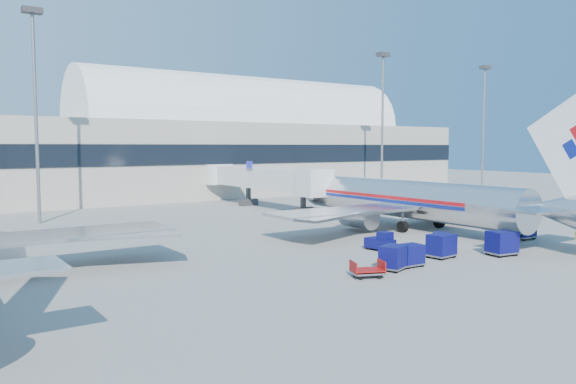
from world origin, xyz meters
TOP-DOWN VIEW (x-y plane):
  - ground at (0.00, 0.00)m, footprint 260.00×260.00m
  - terminal at (-13.60, 55.96)m, footprint 170.00×28.15m
  - airliner_main at (10.00, 4.51)m, footprint 32.00×37.26m
  - jetbridge_near at (7.60, 30.81)m, footprint 4.40×27.50m
  - mast_west at (-20.00, 30.00)m, footprint 2.00×1.20m
  - mast_east at (30.00, 30.00)m, footprint 2.00×1.20m
  - mast_far_east at (55.00, 30.00)m, footprint 2.00×1.20m
  - barrier_near at (18.00, 2.00)m, footprint 3.00×0.55m
  - barrier_mid at (21.30, 2.00)m, footprint 3.00×0.55m
  - barrier_far at (24.60, 2.00)m, footprint 3.00×0.55m
  - tug_lead at (3.07, -5.00)m, footprint 2.62×1.98m
  - tug_right at (14.49, -4.19)m, footprint 2.45×1.44m
  - tug_left at (-0.89, -2.20)m, footprint 1.38×2.46m
  - cart_train_a at (0.77, -6.85)m, footprint 2.13×1.71m
  - cart_train_b at (-3.36, -7.64)m, footprint 1.78×1.38m
  - cart_train_c at (-5.12, -7.81)m, footprint 2.27×2.01m
  - cart_solo_near at (5.22, -8.82)m, footprint 2.32×1.90m
  - cart_solo_far at (13.33, -5.28)m, footprint 2.12×1.63m
  - cart_open_red at (-7.93, -8.40)m, footprint 2.34×2.01m

SIDE VIEW (x-z plane):
  - ground at x=0.00m, z-range 0.00..0.00m
  - cart_open_red at x=-7.93m, z-range 0.11..0.64m
  - barrier_near at x=18.00m, z-range 0.00..0.90m
  - barrier_mid at x=21.30m, z-range 0.00..0.90m
  - barrier_far at x=24.60m, z-range 0.00..0.90m
  - tug_right at x=14.49m, z-range -0.07..1.45m
  - tug_lead at x=3.07m, z-range -0.07..1.47m
  - tug_left at x=-0.89m, z-range -0.07..1.47m
  - cart_train_b at x=-3.36m, z-range 0.05..1.58m
  - cart_train_c at x=-5.12m, z-range 0.06..1.71m
  - cart_train_a at x=0.77m, z-range 0.06..1.82m
  - cart_solo_far at x=13.33m, z-range 0.06..1.90m
  - cart_solo_near at x=5.22m, z-range 0.06..1.92m
  - airliner_main at x=10.00m, z-range -3.11..8.96m
  - jetbridge_near at x=7.60m, z-range 0.80..7.05m
  - terminal at x=-13.60m, z-range -2.98..18.02m
  - mast_west at x=-20.00m, z-range 3.49..26.09m
  - mast_east at x=30.00m, z-range 3.49..26.09m
  - mast_far_east at x=55.00m, z-range 3.49..26.09m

